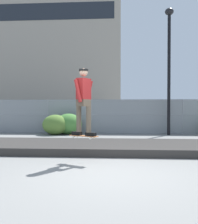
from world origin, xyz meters
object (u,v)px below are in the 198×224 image
parked_car_mid (156,116)px  shrub_center (69,124)px  skateboard (84,136)px  parked_car_near (66,116)px  shrub_left (55,125)px  street_lamp (169,56)px  skater (84,97)px

parked_car_mid → shrub_center: size_ratio=3.13×
skateboard → parked_car_near: 11.61m
skateboard → shrub_left: shrub_left is taller
parked_car_mid → parked_car_near: bearing=178.8°
shrub_left → shrub_center: size_ratio=0.95×
skateboard → street_lamp: street_lamp is taller
skateboard → parked_car_near: bearing=103.4°
skater → shrub_center: 7.35m
shrub_center → street_lamp: bearing=-0.5°
shrub_center → parked_car_near: bearing=103.1°
parked_car_near → shrub_center: (0.99, -4.24, -0.29)m
parked_car_near → shrub_left: (0.34, -4.53, -0.32)m
shrub_left → skateboard: bearing=-70.9°
skater → street_lamp: size_ratio=0.27×
parked_car_near → skateboard: bearing=-76.6°
skater → parked_car_near: 11.64m
shrub_center → skater: bearing=-76.4°
skater → parked_car_mid: skater is taller
skater → parked_car_mid: (3.43, 11.16, -0.86)m
skateboard → shrub_center: shrub_center is taller
skater → parked_car_near: bearing=103.4°
skater → shrub_left: bearing=109.1°
shrub_left → shrub_center: shrub_center is taller
skateboard → shrub_center: size_ratio=0.57×
parked_car_near → parked_car_mid: 6.12m
shrub_center → shrub_left: bearing=-155.3°
parked_car_near → skater: bearing=-76.6°
street_lamp → parked_car_mid: (-0.07, 4.15, -3.22)m
skateboard → skater: 1.00m
street_lamp → parked_car_near: street_lamp is taller
parked_car_mid → skateboard: bearing=-107.1°
street_lamp → parked_car_mid: bearing=91.0°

